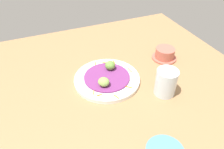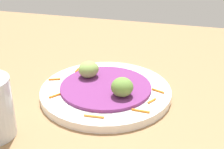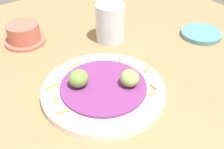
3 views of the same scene
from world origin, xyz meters
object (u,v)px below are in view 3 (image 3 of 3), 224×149
(guac_scoop_left, at_px, (79,78))
(terracotta_bowl, at_px, (24,34))
(water_glass, at_px, (110,22))
(guac_scoop_center, at_px, (128,79))
(side_plate_small, at_px, (202,34))
(main_plate, at_px, (104,90))

(guac_scoop_left, distance_m, terracotta_bowl, 0.27)
(terracotta_bowl, bearing_deg, water_glass, 56.71)
(guac_scoop_center, distance_m, side_plate_small, 0.33)
(main_plate, relative_size, guac_scoop_left, 6.22)
(guac_scoop_left, height_order, guac_scoop_center, guac_scoop_left)
(guac_scoop_center, distance_m, water_glass, 0.23)
(main_plate, distance_m, water_glass, 0.23)
(guac_scoop_center, height_order, water_glass, water_glass)
(guac_scoop_left, bearing_deg, guac_scoop_center, 53.41)
(guac_scoop_left, relative_size, water_glass, 0.41)
(main_plate, bearing_deg, water_glass, 139.83)
(guac_scoop_left, bearing_deg, main_plate, 53.41)
(side_plate_small, xyz_separation_m, water_glass, (-0.14, -0.22, 0.05))
(guac_scoop_left, relative_size, terracotta_bowl, 0.38)
(side_plate_small, distance_m, terracotta_bowl, 0.50)
(main_plate, height_order, guac_scoop_center, guac_scoop_center)
(guac_scoop_left, bearing_deg, terracotta_bowl, -178.62)
(main_plate, distance_m, terracotta_bowl, 0.31)
(guac_scoop_left, relative_size, guac_scoop_center, 0.97)
(guac_scoop_center, xyz_separation_m, side_plate_small, (-0.06, 0.32, -0.03))
(main_plate, relative_size, guac_scoop_center, 6.05)
(main_plate, xyz_separation_m, water_glass, (-0.18, 0.15, 0.04))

